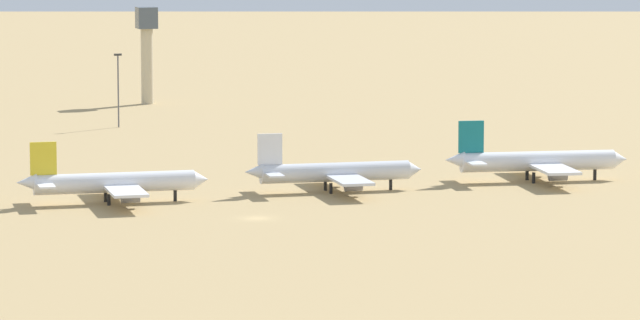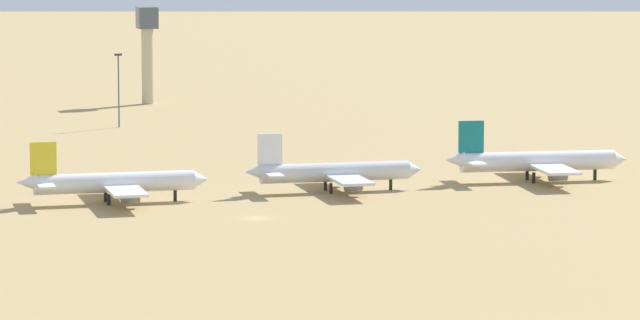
{
  "view_description": "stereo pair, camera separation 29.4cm",
  "coord_description": "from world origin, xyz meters",
  "views": [
    {
      "loc": [
        -79.98,
        -310.74,
        50.7
      ],
      "look_at": [
        18.46,
        25.71,
        6.0
      ],
      "focal_mm": 109.33,
      "sensor_mm": 36.0,
      "label": 1
    },
    {
      "loc": [
        -79.7,
        -310.82,
        50.7
      ],
      "look_at": [
        18.46,
        25.71,
        6.0
      ],
      "focal_mm": 109.33,
      "sensor_mm": 36.0,
      "label": 2
    }
  ],
  "objects": [
    {
      "name": "parked_jet_yellow_2",
      "position": [
        -20.13,
        23.2,
        3.67
      ],
      "size": [
        33.9,
        28.44,
        11.21
      ],
      "rotation": [
        0.0,
        0.0,
        -0.04
      ],
      "color": "white",
      "rests_on": "ground"
    },
    {
      "name": "control_tower",
      "position": [
        20.73,
        197.26,
        15.55
      ],
      "size": [
        5.2,
        5.2,
        25.77
      ],
      "color": "#C6B793",
      "rests_on": "ground"
    },
    {
      "name": "light_pole_mid",
      "position": [
        3.03,
        143.25,
        10.0
      ],
      "size": [
        1.8,
        0.5,
        17.53
      ],
      "color": "#59595E",
      "rests_on": "ground"
    },
    {
      "name": "ground",
      "position": [
        0.0,
        0.0,
        0.0
      ],
      "size": [
        4000.0,
        4000.0,
        0.0
      ],
      "primitive_type": "plane",
      "color": "tan"
    },
    {
      "name": "parked_jet_teal_4",
      "position": [
        61.86,
        28.39,
        3.88
      ],
      "size": [
        35.82,
        30.33,
        11.83
      ],
      "rotation": [
        0.0,
        0.0,
        -0.11
      ],
      "color": "white",
      "rests_on": "ground"
    },
    {
      "name": "parked_jet_white_3",
      "position": [
        21.06,
        25.97,
        3.61
      ],
      "size": [
        33.37,
        28.02,
        11.03
      ],
      "rotation": [
        0.0,
        0.0,
        -0.04
      ],
      "color": "silver",
      "rests_on": "ground"
    }
  ]
}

